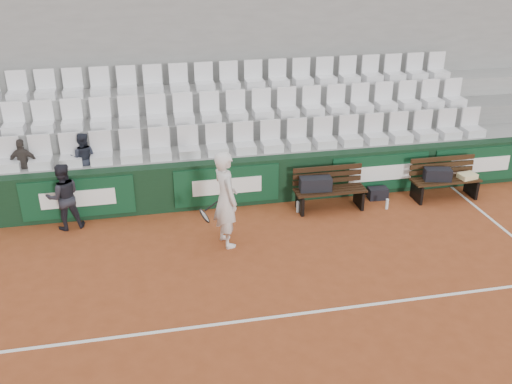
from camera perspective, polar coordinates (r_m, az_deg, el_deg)
name	(u,v)px	position (r m, az deg, el deg)	size (l,w,h in m)	color
ground	(279,317)	(8.96, 2.34, -12.34)	(80.00, 80.00, 0.00)	brown
court_baseline	(279,316)	(8.96, 2.34, -12.32)	(18.00, 0.06, 0.01)	white
back_barrier	(238,182)	(12.09, -1.78, 0.98)	(18.00, 0.34, 1.00)	black
grandstand_tier_front	(230,171)	(12.66, -2.58, 2.10)	(18.00, 0.95, 1.00)	gray
grandstand_tier_mid	(224,147)	(13.45, -3.25, 4.53)	(18.00, 0.95, 1.45)	gray
grandstand_tier_back	(218,125)	(14.26, -3.85, 6.69)	(18.00, 0.95, 1.90)	#989895
grandstand_rear_wall	(213,69)	(14.52, -4.35, 12.14)	(18.00, 0.30, 4.40)	gray
seat_row_front	(231,139)	(12.20, -2.52, 5.31)	(11.90, 0.44, 0.63)	silver
seat_row_mid	(224,106)	(12.95, -3.24, 8.58)	(11.90, 0.44, 0.63)	white
seat_row_back	(217,76)	(13.74, -3.90, 11.48)	(11.90, 0.44, 0.63)	silver
bench_left	(330,199)	(12.08, 7.38, -0.72)	(1.50, 0.56, 0.45)	black
bench_right	(444,189)	(13.12, 18.33, 0.33)	(1.50, 0.56, 0.45)	#331E0F
sports_bag_left	(316,184)	(11.86, 5.97, 0.81)	(0.65, 0.28, 0.28)	black
sports_bag_right	(438,174)	(12.88, 17.70, 1.69)	(0.57, 0.26, 0.26)	black
towel	(467,176)	(13.22, 20.38, 1.51)	(0.38, 0.27, 0.10)	beige
sports_bag_ground	(378,193)	(12.75, 12.07, -0.13)	(0.42, 0.25, 0.25)	black
water_bottle_near	(298,207)	(11.91, 4.22, -1.48)	(0.07, 0.07, 0.25)	silver
water_bottle_far	(387,204)	(12.33, 12.97, -1.18)	(0.06, 0.06, 0.23)	silver
tennis_player	(226,199)	(10.39, -3.06, -0.70)	(0.79, 0.76, 1.85)	silver
ball_kid	(64,197)	(11.65, -18.68, -0.45)	(0.66, 0.51, 1.36)	black
spectator_b	(20,143)	(12.29, -22.52, 4.56)	(0.61, 0.26, 1.05)	#37302C
spectator_c	(81,138)	(12.11, -17.13, 5.21)	(0.53, 0.42, 1.10)	black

